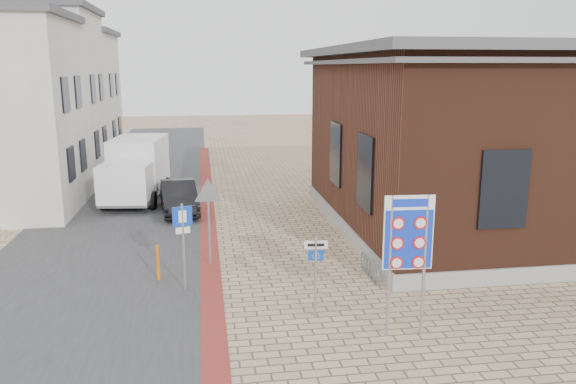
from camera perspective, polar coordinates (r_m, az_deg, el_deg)
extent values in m
plane|color=tan|center=(14.45, 0.52, -12.27)|extent=(120.00, 120.00, 0.00)
cube|color=#38383A|center=(28.79, -15.25, -0.02)|extent=(7.00, 60.00, 0.02)
cube|color=maroon|center=(23.73, -8.15, -2.33)|extent=(0.60, 40.00, 0.02)
cube|color=gray|center=(23.56, 19.79, -2.49)|extent=(12.15, 12.15, 0.50)
cube|color=#472316|center=(22.97, 20.39, 5.37)|extent=(12.00, 12.00, 6.00)
cube|color=#4B4A4F|center=(22.83, 21.01, 13.23)|extent=(13.00, 13.00, 0.30)
cube|color=#4B4A4F|center=(22.83, 20.93, 12.23)|extent=(12.70, 12.70, 0.15)
cube|color=black|center=(17.99, 7.90, 1.98)|extent=(0.12, 1.60, 2.40)
cube|color=black|center=(21.80, 4.92, 3.91)|extent=(0.12, 1.60, 2.40)
cube|color=black|center=(16.44, 21.07, 0.25)|extent=(1.40, 0.12, 2.20)
cube|color=black|center=(24.65, -21.18, 2.69)|extent=(0.10, 1.10, 1.40)
cube|color=black|center=(26.97, -20.12, 3.56)|extent=(0.10, 1.10, 1.40)
cube|color=black|center=(24.37, -21.71, 9.19)|extent=(0.10, 1.10, 1.40)
cube|color=black|center=(26.71, -20.58, 9.50)|extent=(0.10, 1.10, 1.40)
cube|color=beige|center=(32.24, -24.98, 8.46)|extent=(7.00, 6.00, 8.80)
cube|color=#4B4A4F|center=(32.32, -25.75, 16.50)|extent=(7.40, 6.40, 0.30)
cube|color=black|center=(30.47, -18.83, 4.62)|extent=(0.10, 1.10, 1.40)
cube|color=black|center=(32.82, -18.12, 5.19)|extent=(0.10, 1.10, 1.40)
cube|color=black|center=(30.24, -19.21, 9.87)|extent=(0.10, 1.10, 1.40)
cube|color=black|center=(32.60, -18.46, 10.07)|extent=(0.10, 1.10, 1.40)
cube|color=beige|center=(38.05, -22.45, 8.53)|extent=(7.00, 6.00, 8.00)
cube|color=#4B4A4F|center=(38.05, -22.99, 14.76)|extent=(7.40, 6.40, 0.30)
cube|color=black|center=(36.35, -17.23, 5.91)|extent=(0.10, 1.10, 1.40)
cube|color=black|center=(38.71, -16.72, 6.32)|extent=(0.10, 1.10, 1.40)
cube|color=black|center=(36.16, -17.52, 10.32)|extent=(0.10, 1.10, 1.40)
cube|color=black|center=(38.53, -16.99, 10.46)|extent=(0.10, 1.10, 1.40)
torus|color=slate|center=(16.36, 8.90, -8.31)|extent=(0.04, 0.60, 0.60)
torus|color=slate|center=(16.63, 8.59, -7.95)|extent=(0.04, 0.60, 0.60)
torus|color=slate|center=(16.90, 8.29, -7.60)|extent=(0.04, 0.60, 0.60)
torus|color=slate|center=(17.16, 8.00, -7.27)|extent=(0.04, 0.60, 0.60)
torus|color=slate|center=(17.43, 7.72, -6.94)|extent=(0.04, 0.60, 0.60)
cube|color=slate|center=(16.99, 8.26, -8.43)|extent=(0.08, 1.60, 0.04)
imported|color=black|center=(24.30, -11.04, -0.49)|extent=(1.88, 4.20, 1.34)
cube|color=slate|center=(26.84, -15.13, 0.05)|extent=(2.70, 5.59, 0.25)
cube|color=white|center=(24.88, -16.20, 0.90)|extent=(2.28, 1.93, 1.60)
cube|color=black|center=(24.11, -16.67, 1.23)|extent=(1.89, 0.30, 0.80)
cube|color=white|center=(27.46, -14.87, 3.10)|extent=(2.60, 3.82, 2.19)
cylinder|color=black|center=(25.61, -18.20, -0.85)|extent=(0.34, 0.82, 0.80)
cylinder|color=black|center=(25.10, -13.60, -0.83)|extent=(0.34, 0.82, 0.80)
cylinder|color=black|center=(28.61, -16.47, 0.63)|extent=(0.34, 0.82, 0.80)
cylinder|color=black|center=(28.16, -12.34, 0.67)|extent=(0.34, 0.82, 0.80)
cylinder|color=gray|center=(12.94, 10.26, -7.55)|extent=(0.07, 0.07, 3.33)
cylinder|color=gray|center=(13.17, 13.66, -7.34)|extent=(0.07, 0.07, 3.33)
cube|color=white|center=(12.80, 12.14, -4.06)|extent=(1.14, 0.12, 1.71)
cube|color=#102FC4|center=(12.80, 12.14, -4.06)|extent=(1.09, 0.12, 1.67)
cube|color=white|center=(12.62, 12.28, -1.06)|extent=(1.09, 0.12, 0.32)
cylinder|color=gray|center=(13.93, 2.82, -8.58)|extent=(0.07, 0.07, 2.09)
cube|color=silver|center=(13.65, 2.86, -5.37)|extent=(0.57, 0.10, 0.20)
cube|color=#0F38B7|center=(13.74, 2.84, -6.46)|extent=(0.38, 0.08, 0.26)
cylinder|color=gray|center=(15.72, -10.56, -5.57)|extent=(0.07, 0.07, 2.47)
cube|color=#0F3BBE|center=(15.47, -10.69, -2.44)|extent=(0.53, 0.19, 0.54)
cube|color=white|center=(15.57, -10.63, -3.85)|extent=(0.39, 0.15, 0.18)
cylinder|color=gray|center=(17.53, -8.02, -3.28)|extent=(0.07, 0.07, 2.64)
cylinder|color=orange|center=(16.75, -13.06, -7.07)|extent=(0.12, 0.12, 1.07)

